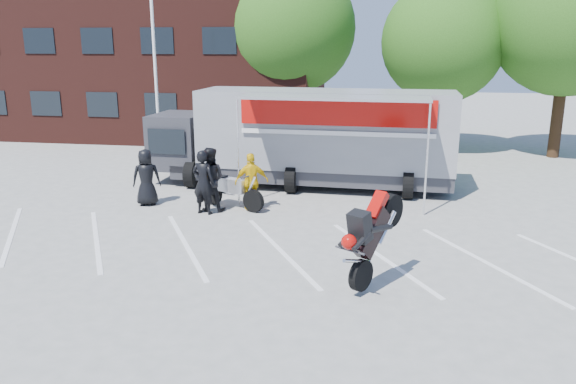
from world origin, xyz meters
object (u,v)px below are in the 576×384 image
(transporter_truck, at_px, (311,186))
(parked_motorcycle, at_px, (233,208))
(spectator_leather_c, at_px, (209,179))
(spectator_leather_a, at_px, (146,177))
(tree_right, at_px, (569,19))
(spectator_leather_b, at_px, (203,182))
(tree_mid, at_px, (443,42))
(tree_left, at_px, (291,29))
(stunt_bike_rider, at_px, (380,283))
(spectator_hivis, at_px, (252,182))
(flagpole, at_px, (160,39))

(transporter_truck, relative_size, parked_motorcycle, 4.58)
(parked_motorcycle, bearing_deg, spectator_leather_c, 143.58)
(spectator_leather_a, bearing_deg, transporter_truck, -166.74)
(tree_right, relative_size, transporter_truck, 0.87)
(spectator_leather_c, bearing_deg, spectator_leather_b, 73.73)
(spectator_leather_a, bearing_deg, tree_mid, -152.67)
(tree_left, xyz_separation_m, stunt_bike_rider, (4.62, -16.56, -5.57))
(parked_motorcycle, distance_m, spectator_leather_a, 2.83)
(stunt_bike_rider, height_order, spectator_hivis, spectator_hivis)
(spectator_leather_c, distance_m, spectator_hivis, 1.25)
(flagpole, distance_m, spectator_leather_c, 8.21)
(stunt_bike_rider, xyz_separation_m, spectator_leather_c, (-5.10, 4.53, 0.96))
(tree_right, bearing_deg, spectator_leather_b, -139.12)
(tree_right, distance_m, spectator_leather_a, 18.52)
(tree_right, relative_size, stunt_bike_rider, 4.26)
(parked_motorcycle, xyz_separation_m, spectator_leather_b, (-0.67, -0.69, 0.95))
(tree_left, bearing_deg, stunt_bike_rider, -74.40)
(spectator_leather_c, bearing_deg, tree_mid, -127.42)
(spectator_leather_b, bearing_deg, tree_left, -81.01)
(spectator_leather_c, bearing_deg, transporter_truck, -130.04)
(parked_motorcycle, bearing_deg, transporter_truck, -10.21)
(flagpole, bearing_deg, spectator_leather_a, -73.92)
(tree_mid, distance_m, spectator_leather_c, 13.91)
(spectator_leather_a, bearing_deg, tree_right, -165.85)
(tree_left, height_order, spectator_leather_c, tree_left)
(tree_mid, bearing_deg, spectator_leather_c, -124.13)
(spectator_leather_b, bearing_deg, tree_mid, -112.05)
(tree_mid, relative_size, tree_right, 0.84)
(flagpole, height_order, spectator_leather_a, flagpole)
(spectator_hivis, bearing_deg, stunt_bike_rider, 106.97)
(tree_left, distance_m, spectator_leather_b, 13.21)
(transporter_truck, bearing_deg, tree_right, 37.53)
(transporter_truck, distance_m, spectator_leather_c, 4.42)
(tree_mid, bearing_deg, parked_motorcycle, -122.83)
(stunt_bike_rider, relative_size, spectator_leather_b, 1.13)
(transporter_truck, bearing_deg, stunt_bike_rider, -70.51)
(spectator_leather_c, bearing_deg, tree_left, -95.57)
(flagpole, distance_m, transporter_truck, 8.51)
(tree_mid, xyz_separation_m, spectator_hivis, (-6.27, -10.72, -4.08))
(transporter_truck, xyz_separation_m, spectator_hivis, (-1.38, -3.15, 0.86))
(flagpole, relative_size, transporter_truck, 0.76)
(flagpole, xyz_separation_m, tree_left, (4.24, 6.00, 0.51))
(parked_motorcycle, height_order, stunt_bike_rider, stunt_bike_rider)
(spectator_leather_b, xyz_separation_m, spectator_hivis, (1.28, 0.64, -0.09))
(transporter_truck, bearing_deg, tree_mid, 59.09)
(tree_right, xyz_separation_m, stunt_bike_rider, (-7.38, -15.06, -5.88))
(spectator_leather_b, distance_m, spectator_leather_c, 0.34)
(stunt_bike_rider, relative_size, spectator_hivis, 1.24)
(tree_right, distance_m, spectator_leather_b, 17.32)
(spectator_hivis, bearing_deg, tree_left, -108.32)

